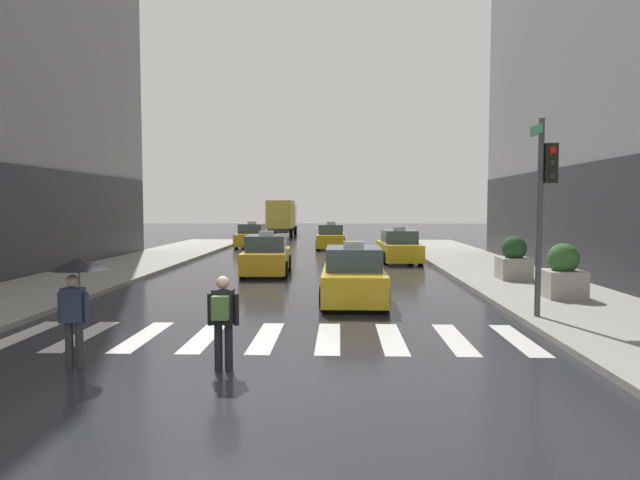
{
  "coord_description": "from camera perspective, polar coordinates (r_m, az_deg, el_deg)",
  "views": [
    {
      "loc": [
        1.58,
        -8.51,
        2.85
      ],
      "look_at": [
        0.99,
        8.0,
        1.81
      ],
      "focal_mm": 30.35,
      "sensor_mm": 36.0,
      "label": 1
    }
  ],
  "objects": [
    {
      "name": "ground_plane",
      "position": [
        9.11,
        -8.29,
        -14.64
      ],
      "size": [
        160.0,
        160.0,
        0.0
      ],
      "primitive_type": "plane",
      "color": "#26262B"
    },
    {
      "name": "crosswalk_markings",
      "position": [
        11.96,
        -5.68,
        -10.17
      ],
      "size": [
        11.3,
        2.8,
        0.01
      ],
      "color": "silver",
      "rests_on": "ground"
    },
    {
      "name": "traffic_light_pole",
      "position": [
        14.19,
        22.58,
        4.98
      ],
      "size": [
        0.44,
        0.84,
        4.8
      ],
      "color": "#47474C",
      "rests_on": "curb_right"
    },
    {
      "name": "taxi_lead",
      "position": [
        16.29,
        3.54,
        -3.89
      ],
      "size": [
        1.95,
        4.55,
        1.8
      ],
      "color": "gold",
      "rests_on": "ground"
    },
    {
      "name": "taxi_second",
      "position": [
        22.99,
        -5.65,
        -1.71
      ],
      "size": [
        2.07,
        4.61,
        1.8
      ],
      "color": "gold",
      "rests_on": "ground"
    },
    {
      "name": "taxi_third",
      "position": [
        27.84,
        8.3,
        -0.81
      ],
      "size": [
        2.09,
        4.61,
        1.8
      ],
      "color": "yellow",
      "rests_on": "ground"
    },
    {
      "name": "taxi_fourth",
      "position": [
        36.28,
        1.16,
        0.25
      ],
      "size": [
        1.93,
        4.54,
        1.8
      ],
      "color": "yellow",
      "rests_on": "ground"
    },
    {
      "name": "taxi_fifth",
      "position": [
        37.77,
        -7.16,
        0.35
      ],
      "size": [
        1.96,
        4.55,
        1.8
      ],
      "color": "gold",
      "rests_on": "ground"
    },
    {
      "name": "box_truck",
      "position": [
        50.93,
        -4.03,
        2.47
      ],
      "size": [
        2.29,
        7.54,
        3.35
      ],
      "color": "#2D2D2D",
      "rests_on": "ground"
    },
    {
      "name": "pedestrian_with_umbrella",
      "position": [
        10.37,
        -24.25,
        -4.1
      ],
      "size": [
        0.96,
        0.96,
        1.94
      ],
      "color": "#333338",
      "rests_on": "ground"
    },
    {
      "name": "pedestrian_with_backpack",
      "position": [
        9.5,
        -10.21,
        -7.85
      ],
      "size": [
        0.55,
        0.43,
        1.65
      ],
      "color": "black",
      "rests_on": "ground"
    },
    {
      "name": "planter_near_corner",
      "position": [
        17.51,
        24.23,
        -3.19
      ],
      "size": [
        1.1,
        1.1,
        1.6
      ],
      "color": "#A8A399",
      "rests_on": "curb_right"
    },
    {
      "name": "planter_mid_block",
      "position": [
        21.18,
        19.76,
        -1.96
      ],
      "size": [
        1.1,
        1.1,
        1.6
      ],
      "color": "#A8A399",
      "rests_on": "curb_right"
    }
  ]
}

